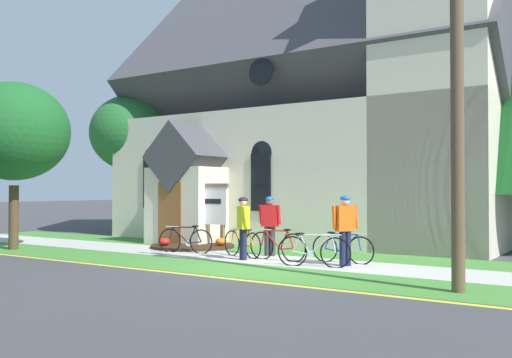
# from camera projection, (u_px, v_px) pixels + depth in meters

# --- Properties ---
(ground) EXTENTS (140.00, 140.00, 0.00)m
(ground) POSITION_uv_depth(u_px,v_px,m) (331.00, 253.00, 16.89)
(ground) COLOR #3D3D3F
(sidewalk_slab) EXTENTS (32.00, 2.00, 0.01)m
(sidewalk_slab) POSITION_uv_depth(u_px,v_px,m) (204.00, 254.00, 16.43)
(sidewalk_slab) COLOR #B7B5AD
(sidewalk_slab) RESTS_ON ground
(grass_verge) EXTENTS (32.00, 2.06, 0.01)m
(grass_verge) POSITION_uv_depth(u_px,v_px,m) (154.00, 262.00, 14.75)
(grass_verge) COLOR #427F33
(grass_verge) RESTS_ON ground
(church_lawn) EXTENTS (24.00, 1.97, 0.01)m
(church_lawn) POSITION_uv_depth(u_px,v_px,m) (244.00, 248.00, 18.08)
(church_lawn) COLOR #427F33
(church_lawn) RESTS_ON ground
(curb_paint_stripe) EXTENTS (28.00, 0.16, 0.01)m
(curb_paint_stripe) POSITION_uv_depth(u_px,v_px,m) (120.00, 267.00, 13.77)
(curb_paint_stripe) COLOR yellow
(curb_paint_stripe) RESTS_ON ground
(church_building) EXTENTS (14.66, 12.53, 12.29)m
(church_building) POSITION_uv_depth(u_px,v_px,m) (339.00, 120.00, 22.90)
(church_building) COLOR beige
(church_building) RESTS_ON ground
(church_sign) EXTENTS (2.11, 0.21, 2.05)m
(church_sign) POSITION_uv_depth(u_px,v_px,m) (202.00, 206.00, 18.75)
(church_sign) COLOR #7F6047
(church_sign) RESTS_ON ground
(flower_bed) EXTENTS (2.65, 2.65, 0.34)m
(flower_bed) POSITION_uv_depth(u_px,v_px,m) (193.00, 245.00, 18.35)
(flower_bed) COLOR #382319
(flower_bed) RESTS_ON ground
(bicycle_black) EXTENTS (1.63, 0.61, 0.81)m
(bicycle_black) POSITION_uv_depth(u_px,v_px,m) (242.00, 243.00, 15.81)
(bicycle_black) COLOR black
(bicycle_black) RESTS_ON ground
(bicycle_green) EXTENTS (1.75, 0.49, 0.84)m
(bicycle_green) POSITION_uv_depth(u_px,v_px,m) (313.00, 251.00, 13.76)
(bicycle_green) COLOR black
(bicycle_green) RESTS_ON ground
(bicycle_silver) EXTENTS (1.70, 0.43, 0.83)m
(bicycle_silver) POSITION_uv_depth(u_px,v_px,m) (186.00, 240.00, 16.80)
(bicycle_silver) COLOR black
(bicycle_silver) RESTS_ON ground
(bicycle_blue) EXTENTS (1.76, 0.14, 0.86)m
(bicycle_blue) POSITION_uv_depth(u_px,v_px,m) (277.00, 246.00, 15.00)
(bicycle_blue) COLOR black
(bicycle_blue) RESTS_ON ground
(bicycle_white) EXTENTS (1.70, 0.08, 0.80)m
(bicycle_white) POSITION_uv_depth(u_px,v_px,m) (342.00, 248.00, 14.53)
(bicycle_white) COLOR black
(bicycle_white) RESTS_ON ground
(cyclist_in_orange_jersey) EXTENTS (0.45, 0.63, 1.71)m
(cyclist_in_orange_jersey) POSITION_uv_depth(u_px,v_px,m) (345.00, 224.00, 13.91)
(cyclist_in_orange_jersey) COLOR #191E38
(cyclist_in_orange_jersey) RESTS_ON ground
(cyclist_in_white_jersey) EXTENTS (0.50, 0.61, 1.66)m
(cyclist_in_white_jersey) POSITION_uv_depth(u_px,v_px,m) (243.00, 223.00, 15.12)
(cyclist_in_white_jersey) COLOR #191E38
(cyclist_in_white_jersey) RESTS_ON ground
(cyclist_in_yellow_jersey) EXTENTS (0.66, 0.31, 1.66)m
(cyclist_in_yellow_jersey) POSITION_uv_depth(u_px,v_px,m) (270.00, 221.00, 16.06)
(cyclist_in_yellow_jersey) COLOR #2D2D33
(cyclist_in_yellow_jersey) RESTS_ON ground
(utility_pole) EXTENTS (3.12, 0.28, 9.20)m
(utility_pole) POSITION_uv_depth(u_px,v_px,m) (451.00, 13.00, 10.54)
(utility_pole) COLOR brown
(utility_pole) RESTS_ON ground
(yard_deciduous_tree) EXTENTS (3.69, 3.69, 5.85)m
(yard_deciduous_tree) POSITION_uv_depth(u_px,v_px,m) (134.00, 133.00, 24.25)
(yard_deciduous_tree) COLOR #3D2D1E
(yard_deciduous_tree) RESTS_ON ground
(verge_sapling) EXTENTS (3.36, 3.36, 5.18)m
(verge_sapling) POSITION_uv_depth(u_px,v_px,m) (14.00, 132.00, 17.86)
(verge_sapling) COLOR #4C3823
(verge_sapling) RESTS_ON ground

